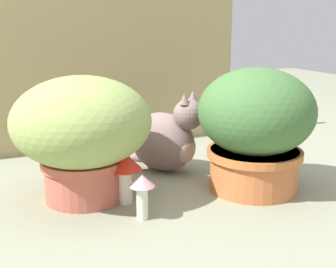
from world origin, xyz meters
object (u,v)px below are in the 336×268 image
object	(u,v)px
leafy_planter	(256,126)
grass_planter	(82,130)
mushroom_ornament_pink	(142,188)
mushroom_ornament_red	(125,167)
cat	(166,139)

from	to	relation	value
leafy_planter	grass_planter	bearing A→B (deg)	165.04
mushroom_ornament_pink	mushroom_ornament_red	distance (m)	0.13
grass_planter	leafy_planter	bearing A→B (deg)	-14.96
leafy_planter	mushroom_ornament_red	distance (m)	0.44
mushroom_ornament_pink	mushroom_ornament_red	world-z (taller)	mushroom_ornament_red
leafy_planter	cat	bearing A→B (deg)	123.19
grass_planter	mushroom_ornament_red	size ratio (longest dim) A/B	2.60
leafy_planter	mushroom_ornament_pink	world-z (taller)	leafy_planter
leafy_planter	mushroom_ornament_pink	xyz separation A→B (m)	(-0.42, -0.07, -0.12)
leafy_planter	mushroom_ornament_red	bearing A→B (deg)	172.55
mushroom_ornament_pink	grass_planter	bearing A→B (deg)	117.77
leafy_planter	cat	world-z (taller)	leafy_planter
grass_planter	cat	bearing A→B (deg)	23.30
leafy_planter	mushroom_ornament_pink	bearing A→B (deg)	-170.17
mushroom_ornament_pink	cat	bearing A→B (deg)	57.65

